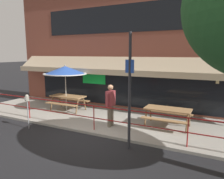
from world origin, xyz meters
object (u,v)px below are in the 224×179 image
at_px(picnic_table_left, 68,99).
at_px(parking_meter_near, 27,101).
at_px(pedestrian_walking, 111,103).
at_px(picnic_table_centre, 168,112).
at_px(street_sign_pole, 130,91).
at_px(patio_umbrella_left, 65,70).

relative_size(picnic_table_left, parking_meter_near, 1.27).
bearing_deg(pedestrian_walking, parking_meter_near, -152.82).
distance_m(picnic_table_left, picnic_table_centre, 5.21).
bearing_deg(picnic_table_left, street_sign_pole, -30.52).
distance_m(picnic_table_left, parking_meter_near, 2.82).
bearing_deg(street_sign_pole, patio_umbrella_left, 150.88).
distance_m(picnic_table_centre, pedestrian_walking, 2.31).
bearing_deg(picnic_table_left, patio_umbrella_left, -90.00).
bearing_deg(pedestrian_walking, patio_umbrella_left, 160.43).
distance_m(patio_umbrella_left, parking_meter_near, 2.83).
bearing_deg(patio_umbrella_left, parking_meter_near, -86.23).
relative_size(pedestrian_walking, parking_meter_near, 1.20).
relative_size(patio_umbrella_left, parking_meter_near, 1.67).
relative_size(picnic_table_left, street_sign_pole, 0.49).
height_order(picnic_table_centre, parking_meter_near, parking_meter_near).
height_order(pedestrian_walking, parking_meter_near, pedestrian_walking).
relative_size(patio_umbrella_left, pedestrian_walking, 1.39).
xyz_separation_m(picnic_table_centre, parking_meter_near, (-5.02, -2.49, 0.44)).
height_order(picnic_table_left, patio_umbrella_left, patio_umbrella_left).
bearing_deg(parking_meter_near, street_sign_pole, 1.50).
distance_m(patio_umbrella_left, pedestrian_walking, 3.51).
relative_size(picnic_table_left, patio_umbrella_left, 0.76).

